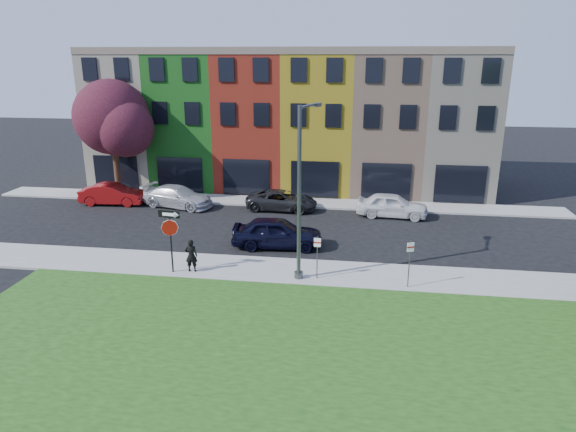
% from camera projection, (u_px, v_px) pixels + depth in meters
% --- Properties ---
extents(ground, '(120.00, 120.00, 0.00)m').
position_uv_depth(ground, '(279.00, 301.00, 21.73)').
color(ground, black).
rests_on(ground, ground).
extents(sidewalk_near, '(40.00, 3.00, 0.12)m').
position_uv_depth(sidewalk_near, '(331.00, 274.00, 24.28)').
color(sidewalk_near, gray).
rests_on(sidewalk_near, ground).
extents(sidewalk_far, '(40.00, 2.40, 0.12)m').
position_uv_depth(sidewalk_far, '(271.00, 201.00, 36.29)').
color(sidewalk_far, gray).
rests_on(sidewalk_far, ground).
extents(grass_park, '(40.00, 16.00, 0.10)m').
position_uv_depth(grass_park, '(517.00, 410.00, 14.97)').
color(grass_park, '#1B4012').
rests_on(grass_park, ground).
extents(rowhouse_block, '(30.00, 10.12, 10.00)m').
position_uv_depth(rowhouse_block, '(290.00, 121.00, 40.59)').
color(rowhouse_block, beige).
rests_on(rowhouse_block, ground).
extents(stop_sign, '(1.05, 0.14, 3.04)m').
position_uv_depth(stop_sign, '(170.00, 229.00, 23.68)').
color(stop_sign, black).
rests_on(stop_sign, sidewalk_near).
extents(man, '(0.64, 0.47, 1.60)m').
position_uv_depth(man, '(191.00, 256.00, 24.17)').
color(man, black).
rests_on(man, sidewalk_near).
extents(sedan_near, '(2.71, 5.14, 1.65)m').
position_uv_depth(sedan_near, '(277.00, 233.00, 27.59)').
color(sedan_near, black).
rests_on(sedan_near, ground).
extents(parked_car_red, '(2.23, 4.68, 1.47)m').
position_uv_depth(parked_car_red, '(113.00, 194.00, 35.60)').
color(parked_car_red, maroon).
rests_on(parked_car_red, ground).
extents(parked_car_silver, '(4.24, 5.86, 1.44)m').
position_uv_depth(parked_car_silver, '(178.00, 197.00, 35.01)').
color(parked_car_silver, '#B1B1B6').
rests_on(parked_car_silver, ground).
extents(parked_car_dark, '(2.59, 4.92, 1.32)m').
position_uv_depth(parked_car_dark, '(282.00, 200.00, 34.35)').
color(parked_car_dark, black).
rests_on(parked_car_dark, ground).
extents(parked_car_white, '(2.58, 4.81, 1.53)m').
position_uv_depth(parked_car_white, '(392.00, 205.00, 32.84)').
color(parked_car_white, white).
rests_on(parked_car_white, ground).
extents(street_lamp, '(0.94, 2.53, 7.83)m').
position_uv_depth(street_lamp, '(301.00, 194.00, 22.69)').
color(street_lamp, '#46484B').
rests_on(street_lamp, sidewalk_near).
extents(parking_sign_a, '(0.32, 0.09, 2.03)m').
position_uv_depth(parking_sign_a, '(317.00, 252.00, 23.29)').
color(parking_sign_a, '#46484B').
rests_on(parking_sign_a, sidewalk_near).
extents(parking_sign_b, '(0.31, 0.14, 2.20)m').
position_uv_depth(parking_sign_b, '(410.00, 258.00, 22.34)').
color(parking_sign_b, '#46484B').
rests_on(parking_sign_b, sidewalk_near).
extents(tree_purple, '(6.31, 5.52, 8.30)m').
position_uv_depth(tree_purple, '(114.00, 119.00, 36.10)').
color(tree_purple, black).
rests_on(tree_purple, sidewalk_far).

